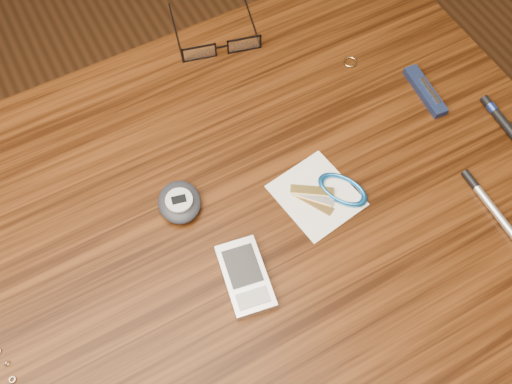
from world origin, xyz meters
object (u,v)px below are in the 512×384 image
eyeglasses (221,45)px  desk (231,253)px  pda_phone (245,276)px  pocket_knife (425,91)px  notepad_keys (330,192)px  pedometer (180,202)px  silver_pen (489,203)px

eyeglasses → desk: bearing=-115.0°
pda_phone → pocket_knife: pda_phone is taller
notepad_keys → eyeglasses: bearing=92.9°
eyeglasses → pocket_knife: 0.33m
pedometer → desk: bearing=-50.9°
silver_pen → eyeglasses: bearing=115.0°
eyeglasses → pda_phone: bearing=-112.1°
pda_phone → pedometer: size_ratio=1.36×
pocket_knife → silver_pen: (-0.04, -0.20, -0.00)m
notepad_keys → pocket_knife: 0.23m
desk → silver_pen: bearing=-23.7°
eyeglasses → silver_pen: 0.46m
desk → eyeglasses: eyeglasses is taller
pedometer → silver_pen: bearing=-28.2°
pedometer → notepad_keys: pedometer is taller
eyeglasses → notepad_keys: 0.30m
pedometer → notepad_keys: 0.21m
eyeglasses → pocket_knife: bearing=-43.7°
pda_phone → silver_pen: (0.34, -0.06, -0.00)m
pda_phone → desk: bearing=79.0°
silver_pen → pedometer: bearing=151.8°
notepad_keys → desk: bearing=169.9°
pda_phone → silver_pen: bearing=-10.6°
pocket_knife → pedometer: bearing=179.8°
desk → pda_phone: (-0.02, -0.08, 0.11)m
pda_phone → notepad_keys: size_ratio=0.81×
pedometer → pocket_knife: pedometer is taller
desk → pda_phone: 0.14m
notepad_keys → silver_pen: (0.18, -0.12, 0.00)m
desk → pda_phone: size_ratio=9.34×
desk → pocket_knife: 0.38m
pedometer → eyeglasses: bearing=51.9°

